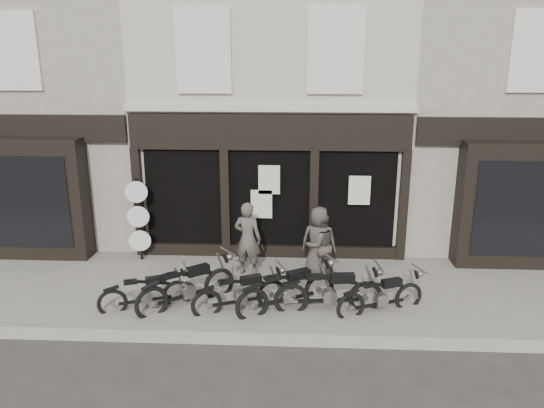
{
  "coord_description": "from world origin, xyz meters",
  "views": [
    {
      "loc": [
        0.72,
        -10.3,
        5.47
      ],
      "look_at": [
        0.13,
        1.6,
        1.96
      ],
      "focal_mm": 35.0,
      "sensor_mm": 36.0,
      "label": 1
    }
  ],
  "objects_px": {
    "motorcycle_4": "(330,295)",
    "motorcycle_0": "(146,296)",
    "motorcycle_1": "(188,290)",
    "motorcycle_5": "(381,299)",
    "man_centre": "(320,245)",
    "man_left": "(248,239)",
    "advert_sign_post": "(139,223)",
    "motorcycle_2": "(241,296)",
    "motorcycle_3": "(288,294)",
    "man_right": "(319,241)"
  },
  "relations": [
    {
      "from": "man_centre",
      "to": "motorcycle_4",
      "type": "bearing_deg",
      "value": 70.64
    },
    {
      "from": "motorcycle_0",
      "to": "man_left",
      "type": "xyz_separation_m",
      "value": [
        2.02,
        1.84,
        0.66
      ]
    },
    {
      "from": "motorcycle_0",
      "to": "man_right",
      "type": "height_order",
      "value": "man_right"
    },
    {
      "from": "motorcycle_0",
      "to": "motorcycle_1",
      "type": "relative_size",
      "value": 0.94
    },
    {
      "from": "motorcycle_1",
      "to": "motorcycle_4",
      "type": "height_order",
      "value": "motorcycle_1"
    },
    {
      "from": "man_right",
      "to": "motorcycle_2",
      "type": "bearing_deg",
      "value": 55.06
    },
    {
      "from": "motorcycle_4",
      "to": "motorcycle_0",
      "type": "bearing_deg",
      "value": 174.26
    },
    {
      "from": "motorcycle_4",
      "to": "man_centre",
      "type": "relative_size",
      "value": 1.48
    },
    {
      "from": "motorcycle_3",
      "to": "motorcycle_5",
      "type": "xyz_separation_m",
      "value": [
        1.98,
        -0.03,
        -0.06
      ]
    },
    {
      "from": "motorcycle_0",
      "to": "advert_sign_post",
      "type": "distance_m",
      "value": 2.85
    },
    {
      "from": "motorcycle_4",
      "to": "motorcycle_5",
      "type": "bearing_deg",
      "value": -7.42
    },
    {
      "from": "motorcycle_1",
      "to": "motorcycle_3",
      "type": "distance_m",
      "value": 2.17
    },
    {
      "from": "motorcycle_3",
      "to": "advert_sign_post",
      "type": "height_order",
      "value": "advert_sign_post"
    },
    {
      "from": "man_centre",
      "to": "motorcycle_0",
      "type": "bearing_deg",
      "value": 1.74
    },
    {
      "from": "motorcycle_0",
      "to": "motorcycle_4",
      "type": "relative_size",
      "value": 0.81
    },
    {
      "from": "motorcycle_3",
      "to": "motorcycle_4",
      "type": "relative_size",
      "value": 0.92
    },
    {
      "from": "man_left",
      "to": "advert_sign_post",
      "type": "distance_m",
      "value": 2.99
    },
    {
      "from": "motorcycle_2",
      "to": "man_left",
      "type": "relative_size",
      "value": 1.08
    },
    {
      "from": "motorcycle_4",
      "to": "man_left",
      "type": "distance_m",
      "value": 2.66
    },
    {
      "from": "motorcycle_5",
      "to": "advert_sign_post",
      "type": "distance_m",
      "value": 6.45
    },
    {
      "from": "motorcycle_3",
      "to": "motorcycle_5",
      "type": "height_order",
      "value": "motorcycle_3"
    },
    {
      "from": "man_left",
      "to": "advert_sign_post",
      "type": "bearing_deg",
      "value": -0.95
    },
    {
      "from": "man_left",
      "to": "man_centre",
      "type": "xyz_separation_m",
      "value": [
        1.76,
        0.0,
        -0.13
      ]
    },
    {
      "from": "motorcycle_0",
      "to": "man_right",
      "type": "distance_m",
      "value": 4.23
    },
    {
      "from": "motorcycle_0",
      "to": "motorcycle_2",
      "type": "height_order",
      "value": "motorcycle_2"
    },
    {
      "from": "motorcycle_1",
      "to": "man_left",
      "type": "relative_size",
      "value": 1.09
    },
    {
      "from": "man_left",
      "to": "man_right",
      "type": "xyz_separation_m",
      "value": [
        1.72,
        0.04,
        -0.05
      ]
    },
    {
      "from": "motorcycle_1",
      "to": "motorcycle_2",
      "type": "xyz_separation_m",
      "value": [
        1.17,
        -0.15,
        -0.05
      ]
    },
    {
      "from": "man_left",
      "to": "motorcycle_4",
      "type": "bearing_deg",
      "value": 151.43
    },
    {
      "from": "motorcycle_5",
      "to": "man_centre",
      "type": "distance_m",
      "value": 2.22
    },
    {
      "from": "motorcycle_4",
      "to": "motorcycle_5",
      "type": "distance_m",
      "value": 1.09
    },
    {
      "from": "motorcycle_1",
      "to": "man_right",
      "type": "xyz_separation_m",
      "value": [
        2.87,
        1.7,
        0.53
      ]
    },
    {
      "from": "motorcycle_1",
      "to": "motorcycle_3",
      "type": "height_order",
      "value": "motorcycle_1"
    },
    {
      "from": "motorcycle_4",
      "to": "advert_sign_post",
      "type": "relative_size",
      "value": 1.01
    },
    {
      "from": "motorcycle_1",
      "to": "motorcycle_2",
      "type": "relative_size",
      "value": 1.01
    },
    {
      "from": "motorcycle_1",
      "to": "motorcycle_5",
      "type": "distance_m",
      "value": 4.15
    },
    {
      "from": "motorcycle_0",
      "to": "motorcycle_4",
      "type": "xyz_separation_m",
      "value": [
        3.93,
        0.08,
        0.07
      ]
    },
    {
      "from": "motorcycle_1",
      "to": "advert_sign_post",
      "type": "xyz_separation_m",
      "value": [
        -1.74,
        2.43,
        0.68
      ]
    },
    {
      "from": "motorcycle_5",
      "to": "motorcycle_1",
      "type": "bearing_deg",
      "value": 156.05
    },
    {
      "from": "man_centre",
      "to": "advert_sign_post",
      "type": "distance_m",
      "value": 4.72
    },
    {
      "from": "motorcycle_3",
      "to": "motorcycle_5",
      "type": "bearing_deg",
      "value": -30.13
    },
    {
      "from": "motorcycle_5",
      "to": "man_centre",
      "type": "bearing_deg",
      "value": 102.42
    },
    {
      "from": "motorcycle_2",
      "to": "motorcycle_3",
      "type": "distance_m",
      "value": 1.0
    },
    {
      "from": "man_left",
      "to": "man_right",
      "type": "bearing_deg",
      "value": -164.7
    },
    {
      "from": "man_left",
      "to": "man_right",
      "type": "relative_size",
      "value": 1.06
    },
    {
      "from": "motorcycle_5",
      "to": "man_left",
      "type": "height_order",
      "value": "man_left"
    },
    {
      "from": "man_left",
      "to": "man_centre",
      "type": "distance_m",
      "value": 1.76
    },
    {
      "from": "motorcycle_2",
      "to": "man_right",
      "type": "relative_size",
      "value": 1.14
    },
    {
      "from": "motorcycle_2",
      "to": "man_left",
      "type": "distance_m",
      "value": 1.91
    },
    {
      "from": "motorcycle_4",
      "to": "man_left",
      "type": "relative_size",
      "value": 1.27
    }
  ]
}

